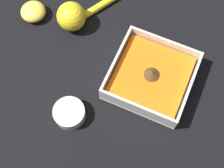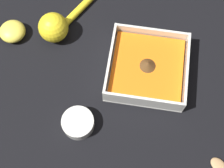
{
  "view_description": "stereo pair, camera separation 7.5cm",
  "coord_description": "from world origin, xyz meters",
  "px_view_note": "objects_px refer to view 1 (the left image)",
  "views": [
    {
      "loc": [
        0.32,
        0.06,
        0.72
      ],
      "look_at": [
        0.06,
        -0.06,
        0.03
      ],
      "focal_mm": 50.0,
      "sensor_mm": 36.0,
      "label": 1
    },
    {
      "loc": [
        0.34,
        -0.02,
        0.72
      ],
      "look_at": [
        0.06,
        -0.06,
        0.03
      ],
      "focal_mm": 50.0,
      "sensor_mm": 36.0,
      "label": 2
    }
  ],
  "objects_px": {
    "lemon_half": "(33,12)",
    "spice_bowl": "(69,113)",
    "lemon_squeezer": "(74,15)",
    "square_dish": "(151,77)"
  },
  "relations": [
    {
      "from": "spice_bowl",
      "to": "lemon_squeezer",
      "type": "distance_m",
      "value": 0.26
    },
    {
      "from": "square_dish",
      "to": "lemon_squeezer",
      "type": "relative_size",
      "value": 1.11
    },
    {
      "from": "spice_bowl",
      "to": "lemon_squeezer",
      "type": "xyz_separation_m",
      "value": [
        -0.24,
        -0.1,
        0.02
      ]
    },
    {
      "from": "square_dish",
      "to": "spice_bowl",
      "type": "bearing_deg",
      "value": -41.25
    },
    {
      "from": "lemon_squeezer",
      "to": "lemon_half",
      "type": "bearing_deg",
      "value": -48.82
    },
    {
      "from": "lemon_squeezer",
      "to": "lemon_half",
      "type": "height_order",
      "value": "lemon_squeezer"
    },
    {
      "from": "lemon_squeezer",
      "to": "lemon_half",
      "type": "distance_m",
      "value": 0.12
    },
    {
      "from": "lemon_half",
      "to": "spice_bowl",
      "type": "bearing_deg",
      "value": 45.31
    },
    {
      "from": "square_dish",
      "to": "lemon_half",
      "type": "xyz_separation_m",
      "value": [
        -0.05,
        -0.36,
        -0.0
      ]
    },
    {
      "from": "square_dish",
      "to": "spice_bowl",
      "type": "relative_size",
      "value": 2.56
    }
  ]
}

